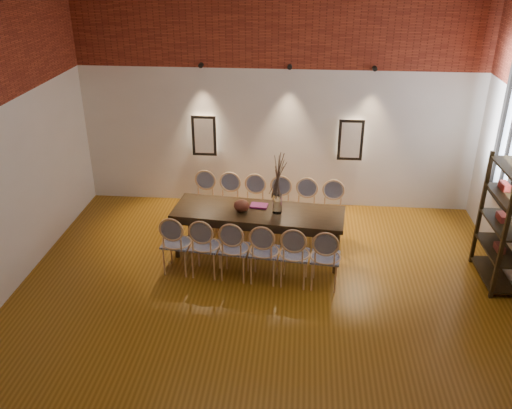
# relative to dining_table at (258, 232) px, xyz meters

# --- Properties ---
(floor) EXTENTS (7.00, 7.00, 0.02)m
(floor) POSITION_rel_dining_table_xyz_m (0.17, -1.61, -0.39)
(floor) COLOR #8A5814
(floor) RESTS_ON ground
(wall_back) EXTENTS (7.00, 0.10, 4.00)m
(wall_back) POSITION_rel_dining_table_xyz_m (0.17, 1.94, 1.62)
(wall_back) COLOR silver
(wall_back) RESTS_ON ground
(brick_band_back) EXTENTS (7.00, 0.02, 1.50)m
(brick_band_back) POSITION_rel_dining_table_xyz_m (0.17, 1.87, 2.88)
(brick_band_back) COLOR maroon
(brick_band_back) RESTS_ON ground
(brick_band_front) EXTENTS (7.00, 0.02, 1.50)m
(brick_band_front) POSITION_rel_dining_table_xyz_m (0.17, -5.09, 2.88)
(brick_band_front) COLOR maroon
(brick_band_front) RESTS_ON ground
(niche_left) EXTENTS (0.36, 0.06, 0.66)m
(niche_left) POSITION_rel_dining_table_xyz_m (-1.13, 1.84, 0.93)
(niche_left) COLOR #FFEAC6
(niche_left) RESTS_ON wall_back
(niche_right) EXTENTS (0.36, 0.06, 0.66)m
(niche_right) POSITION_rel_dining_table_xyz_m (1.47, 1.84, 0.93)
(niche_right) COLOR #FFEAC6
(niche_right) RESTS_ON wall_back
(spot_fixture_left) EXTENTS (0.08, 0.10, 0.08)m
(spot_fixture_left) POSITION_rel_dining_table_xyz_m (-1.13, 1.81, 2.17)
(spot_fixture_left) COLOR black
(spot_fixture_left) RESTS_ON wall_back
(spot_fixture_mid) EXTENTS (0.08, 0.10, 0.08)m
(spot_fixture_mid) POSITION_rel_dining_table_xyz_m (0.37, 1.81, 2.17)
(spot_fixture_mid) COLOR black
(spot_fixture_mid) RESTS_ON wall_back
(spot_fixture_right) EXTENTS (0.08, 0.10, 0.08)m
(spot_fixture_right) POSITION_rel_dining_table_xyz_m (1.77, 1.81, 2.17)
(spot_fixture_right) COLOR black
(spot_fixture_right) RESTS_ON wall_back
(dining_table) EXTENTS (2.66, 1.08, 0.75)m
(dining_table) POSITION_rel_dining_table_xyz_m (0.00, 0.00, 0.00)
(dining_table) COLOR #322210
(dining_table) RESTS_ON floor
(chair_near_a) EXTENTS (0.48, 0.48, 0.94)m
(chair_near_a) POSITION_rel_dining_table_xyz_m (-1.14, -0.59, 0.09)
(chair_near_a) COLOR tan
(chair_near_a) RESTS_ON floor
(chair_near_b) EXTENTS (0.48, 0.48, 0.94)m
(chair_near_b) POSITION_rel_dining_table_xyz_m (-0.71, -0.63, 0.09)
(chair_near_b) COLOR tan
(chair_near_b) RESTS_ON floor
(chair_near_c) EXTENTS (0.48, 0.48, 0.94)m
(chair_near_c) POSITION_rel_dining_table_xyz_m (-0.28, -0.67, 0.09)
(chair_near_c) COLOR tan
(chair_near_c) RESTS_ON floor
(chair_near_d) EXTENTS (0.48, 0.48, 0.94)m
(chair_near_d) POSITION_rel_dining_table_xyz_m (0.15, -0.71, 0.09)
(chair_near_d) COLOR tan
(chair_near_d) RESTS_ON floor
(chair_near_e) EXTENTS (0.48, 0.48, 0.94)m
(chair_near_e) POSITION_rel_dining_table_xyz_m (0.58, -0.76, 0.09)
(chair_near_e) COLOR tan
(chair_near_e) RESTS_ON floor
(chair_near_f) EXTENTS (0.48, 0.48, 0.94)m
(chair_near_f) POSITION_rel_dining_table_xyz_m (1.01, -0.80, 0.09)
(chair_near_f) COLOR tan
(chair_near_f) RESTS_ON floor
(chair_far_a) EXTENTS (0.48, 0.48, 0.94)m
(chair_far_a) POSITION_rel_dining_table_xyz_m (-1.01, 0.80, 0.09)
(chair_far_a) COLOR tan
(chair_far_a) RESTS_ON floor
(chair_far_b) EXTENTS (0.48, 0.48, 0.94)m
(chair_far_b) POSITION_rel_dining_table_xyz_m (-0.58, 0.76, 0.09)
(chair_far_b) COLOR tan
(chair_far_b) RESTS_ON floor
(chair_far_c) EXTENTS (0.48, 0.48, 0.94)m
(chair_far_c) POSITION_rel_dining_table_xyz_m (-0.15, 0.71, 0.09)
(chair_far_c) COLOR tan
(chair_far_c) RESTS_ON floor
(chair_far_d) EXTENTS (0.48, 0.48, 0.94)m
(chair_far_d) POSITION_rel_dining_table_xyz_m (0.28, 0.67, 0.09)
(chair_far_d) COLOR tan
(chair_far_d) RESTS_ON floor
(chair_far_e) EXTENTS (0.48, 0.48, 0.94)m
(chair_far_e) POSITION_rel_dining_table_xyz_m (0.71, 0.63, 0.09)
(chair_far_e) COLOR tan
(chair_far_e) RESTS_ON floor
(chair_far_f) EXTENTS (0.48, 0.48, 0.94)m
(chair_far_f) POSITION_rel_dining_table_xyz_m (1.14, 0.59, 0.09)
(chair_far_f) COLOR tan
(chair_far_f) RESTS_ON floor
(vase) EXTENTS (0.14, 0.14, 0.30)m
(vase) POSITION_rel_dining_table_xyz_m (0.29, -0.03, 0.53)
(vase) COLOR silver
(vase) RESTS_ON dining_table
(dried_branches) EXTENTS (0.50, 0.50, 0.70)m
(dried_branches) POSITION_rel_dining_table_xyz_m (0.29, -0.03, 0.98)
(dried_branches) COLOR #4A382B
(dried_branches) RESTS_ON vase
(bowl) EXTENTS (0.24, 0.24, 0.18)m
(bowl) POSITION_rel_dining_table_xyz_m (-0.25, -0.03, 0.46)
(bowl) COLOR #5D281A
(bowl) RESTS_ON dining_table
(book) EXTENTS (0.28, 0.20, 0.03)m
(book) POSITION_rel_dining_table_xyz_m (-0.00, 0.14, 0.39)
(book) COLOR #7E2061
(book) RESTS_ON dining_table
(shelving_rack) EXTENTS (0.40, 1.01, 1.80)m
(shelving_rack) POSITION_rel_dining_table_xyz_m (3.45, -0.41, 0.53)
(shelving_rack) COLOR black
(shelving_rack) RESTS_ON floor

